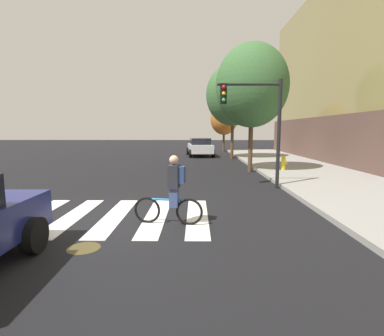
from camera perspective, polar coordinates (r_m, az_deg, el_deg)
The scene contains 10 objects.
ground_plane at distance 8.20m, azimuth -14.58°, elevation -9.05°, with size 120.00×120.00×0.00m, color black.
crosswalk_stripes at distance 8.20m, azimuth -14.72°, elevation -9.00°, with size 4.96×3.49×0.01m.
manhole_cover at distance 6.30m, azimuth -20.21°, elevation -14.33°, with size 0.64×0.64×0.01m, color #473D1E.
sedan_mid at distance 26.01m, azimuth 1.55°, elevation 4.13°, with size 2.49×4.73×1.58m.
cyclist at distance 7.11m, azimuth -3.73°, elevation -4.34°, with size 1.70×0.39×1.69m.
traffic_light_near at distance 11.74m, azimuth 12.63°, elevation 10.01°, with size 2.47×0.28×4.20m.
fire_hydrant at distance 16.58m, azimuth 17.28°, elevation 0.97°, with size 0.33×0.22×0.78m.
street_tree_near at distance 16.49m, azimuth 11.52°, elevation 15.34°, with size 3.84×3.84×6.83m.
street_tree_mid at distance 23.58m, azimuth 7.92°, elevation 13.85°, with size 4.14×4.14×7.36m.
street_tree_far at distance 31.58m, azimuth 6.21°, elevation 9.34°, with size 2.82×2.82×5.02m.
Camera 1 is at (2.14, -7.58, 2.29)m, focal length 27.57 mm.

